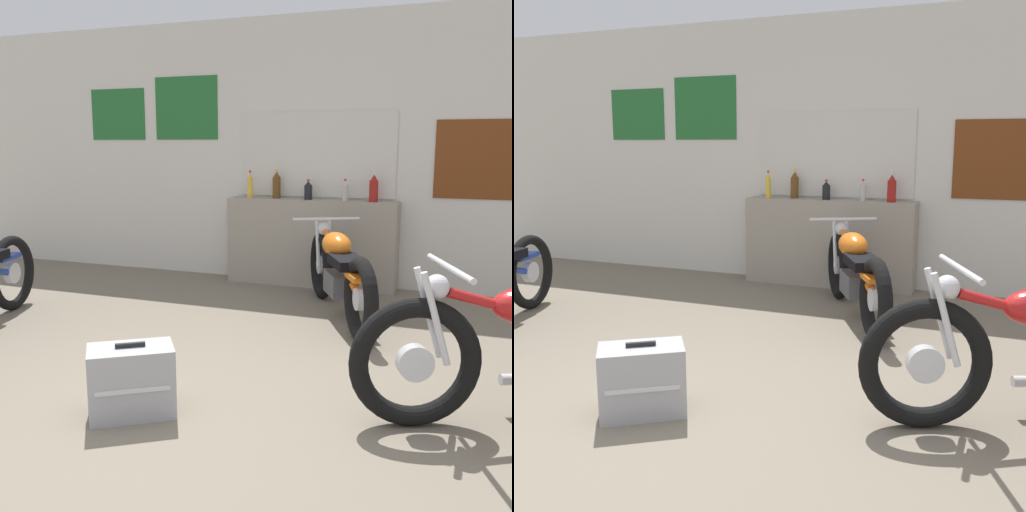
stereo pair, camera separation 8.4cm
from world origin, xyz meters
The scene contains 10 objects.
ground_plane centered at (0.00, 0.00, 0.00)m, with size 24.00×24.00×0.00m, color #706656.
wall_back centered at (0.00, 3.67, 1.40)m, with size 10.00×0.07×2.80m.
sill_counter centered at (-0.16, 3.49, 0.46)m, with size 1.80×0.28×0.91m.
bottle_leftmost centered at (-0.83, 3.44, 1.04)m, with size 0.06×0.06×0.29m.
bottle_left_center centered at (-0.56, 3.53, 1.05)m, with size 0.09×0.09×0.31m.
bottle_center centered at (-0.20, 3.50, 1.01)m, with size 0.08×0.08×0.21m.
bottle_right_center centered at (0.19, 3.47, 1.01)m, with size 0.06×0.06×0.22m.
bottle_rightmost centered at (0.48, 3.48, 1.05)m, with size 0.09×0.09×0.30m.
motorcycle_orange centered at (0.38, 2.44, 0.39)m, with size 1.03×1.80×0.81m.
hard_case_silver centered at (-0.26, 0.15, 0.20)m, with size 0.54×0.49×0.42m.
Camera 2 is at (1.58, -2.51, 1.50)m, focal length 42.00 mm.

